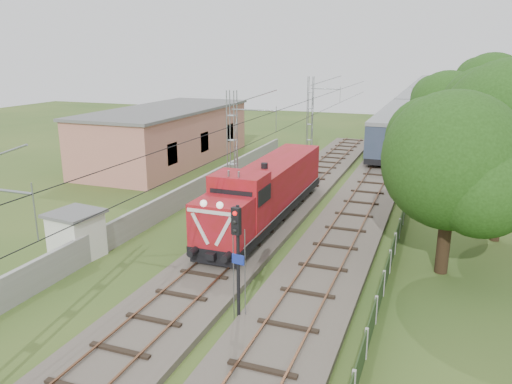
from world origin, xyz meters
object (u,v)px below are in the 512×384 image
at_px(locomotive, 267,191).
at_px(relay_hut, 76,235).
at_px(coach_rake, 417,97).
at_px(signal_post, 237,244).

height_order(locomotive, relay_hut, locomotive).
xyz_separation_m(coach_rake, relay_hut, (-12.40, -73.24, -1.41)).
distance_m(signal_post, relay_hut, 10.94).
distance_m(locomotive, coach_rake, 64.91).
height_order(coach_rake, signal_post, signal_post).
bearing_deg(signal_post, locomotive, 104.02).
height_order(locomotive, coach_rake, locomotive).
xyz_separation_m(coach_rake, signal_post, (-2.11, -76.30, 0.66)).
relative_size(locomotive, coach_rake, 0.16).
bearing_deg(coach_rake, signal_post, -91.58).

